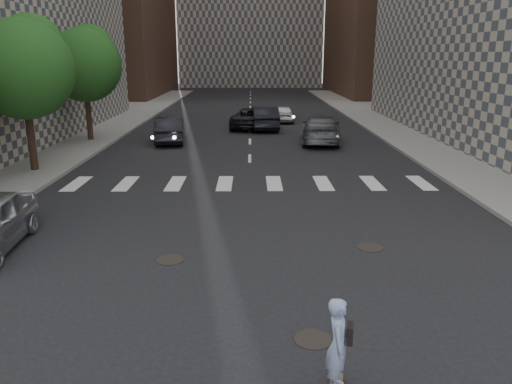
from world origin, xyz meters
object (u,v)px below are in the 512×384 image
traffic_car_b (321,129)px  traffic_car_e (265,118)px  traffic_car_a (170,130)px  traffic_car_c (251,118)px  tree_b (25,64)px  tree_c (86,61)px  skateboarder (339,345)px  traffic_car_d (283,113)px

traffic_car_b → traffic_car_e: (-3.18, 5.39, 0.00)m
traffic_car_a → traffic_car_c: 7.49m
tree_b → tree_c: (0.00, 8.00, 0.00)m
traffic_car_b → traffic_car_e: size_ratio=1.13×
skateboarder → traffic_car_d: size_ratio=0.41×
traffic_car_c → traffic_car_e: (0.94, -0.51, 0.08)m
tree_b → traffic_car_a: (4.71, 7.63, -3.90)m
tree_c → traffic_car_c: tree_c is taller
skateboarder → traffic_car_c: size_ratio=0.31×
skateboarder → traffic_car_d: (1.18, 32.00, -0.18)m
tree_b → traffic_car_d: size_ratio=1.69×
tree_b → traffic_car_b: bearing=28.7°
traffic_car_c → skateboarder: bearing=100.3°
traffic_car_d → traffic_car_e: (-1.55, -4.00, 0.14)m
tree_c → skateboarder: 25.83m
skateboarder → traffic_car_a: 23.57m
tree_c → traffic_car_d: tree_c is taller
traffic_car_c → traffic_car_d: (2.49, 3.49, -0.05)m
traffic_car_b → traffic_car_d: (-1.63, 9.39, -0.14)m
traffic_car_a → traffic_car_d: size_ratio=1.16×
tree_c → traffic_car_b: size_ratio=1.20×
tree_b → skateboarder: bearing=-54.4°
traffic_car_b → traffic_car_d: bearing=-72.6°
tree_c → skateboarder: size_ratio=4.09×
traffic_car_b → skateboarder: bearing=90.4°
tree_b → tree_c: size_ratio=1.00×
traffic_car_b → traffic_car_c: (-4.12, 5.90, -0.08)m
skateboarder → traffic_car_e: bearing=101.9°
traffic_car_c → traffic_car_d: bearing=-117.9°
traffic_car_b → traffic_car_e: 6.26m
traffic_car_e → traffic_car_a: bearing=39.7°
tree_b → skateboarder: tree_b is taller
traffic_car_a → traffic_car_d: bearing=-135.5°
traffic_car_c → traffic_car_e: 1.07m
tree_b → traffic_car_e: (10.47, 12.86, -3.84)m
traffic_car_d → traffic_car_c: bearing=55.6°
traffic_car_c → tree_b: bearing=62.2°
tree_b → tree_c: bearing=90.0°
tree_c → traffic_car_e: bearing=24.9°
skateboarder → traffic_car_e: 28.00m
tree_c → traffic_car_b: bearing=-2.2°
tree_b → traffic_car_a: tree_b is taller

